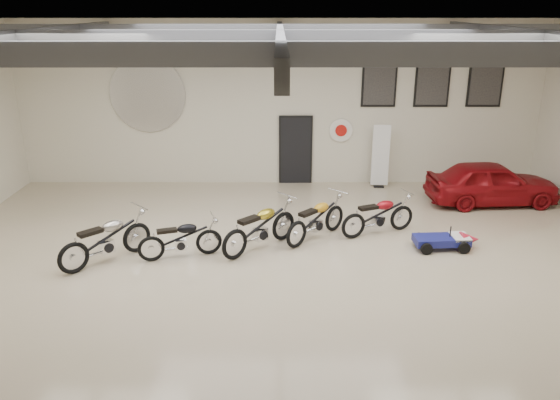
{
  "coord_description": "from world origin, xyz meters",
  "views": [
    {
      "loc": [
        -0.03,
        -10.66,
        5.33
      ],
      "look_at": [
        0.0,
        1.2,
        1.1
      ],
      "focal_mm": 35.0,
      "sensor_mm": 36.0,
      "label": 1
    }
  ],
  "objects_px": {
    "motorcycle_silver": "(105,238)",
    "motorcycle_yellow": "(316,218)",
    "go_kart": "(447,237)",
    "motorcycle_red": "(378,215)",
    "vintage_car": "(492,183)",
    "motorcycle_black": "(180,238)",
    "banner_stand": "(380,157)",
    "motorcycle_gold": "(260,226)"
  },
  "relations": [
    {
      "from": "motorcycle_silver",
      "to": "motorcycle_yellow",
      "type": "relative_size",
      "value": 1.07
    },
    {
      "from": "motorcycle_yellow",
      "to": "go_kart",
      "type": "distance_m",
      "value": 3.07
    },
    {
      "from": "motorcycle_red",
      "to": "go_kart",
      "type": "relative_size",
      "value": 1.28
    },
    {
      "from": "vintage_car",
      "to": "motorcycle_black",
      "type": "bearing_deg",
      "value": 109.62
    },
    {
      "from": "motorcycle_silver",
      "to": "motorcycle_red",
      "type": "bearing_deg",
      "value": -31.01
    },
    {
      "from": "motorcycle_silver",
      "to": "motorcycle_red",
      "type": "xyz_separation_m",
      "value": [
        6.21,
        1.55,
        -0.05
      ]
    },
    {
      "from": "motorcycle_black",
      "to": "motorcycle_red",
      "type": "height_order",
      "value": "motorcycle_red"
    },
    {
      "from": "motorcycle_silver",
      "to": "motorcycle_red",
      "type": "height_order",
      "value": "motorcycle_silver"
    },
    {
      "from": "motorcycle_silver",
      "to": "go_kart",
      "type": "height_order",
      "value": "motorcycle_silver"
    },
    {
      "from": "motorcycle_yellow",
      "to": "banner_stand",
      "type": "bearing_deg",
      "value": 14.61
    },
    {
      "from": "motorcycle_red",
      "to": "vintage_car",
      "type": "xyz_separation_m",
      "value": [
        3.59,
        2.22,
        0.1
      ]
    },
    {
      "from": "motorcycle_black",
      "to": "motorcycle_yellow",
      "type": "height_order",
      "value": "motorcycle_yellow"
    },
    {
      "from": "motorcycle_red",
      "to": "motorcycle_gold",
      "type": "bearing_deg",
      "value": 174.03
    },
    {
      "from": "motorcycle_yellow",
      "to": "go_kart",
      "type": "bearing_deg",
      "value": -57.22
    },
    {
      "from": "motorcycle_gold",
      "to": "go_kart",
      "type": "relative_size",
      "value": 1.41
    },
    {
      "from": "motorcycle_gold",
      "to": "vintage_car",
      "type": "bearing_deg",
      "value": -19.14
    },
    {
      "from": "motorcycle_red",
      "to": "go_kart",
      "type": "bearing_deg",
      "value": -53.31
    },
    {
      "from": "motorcycle_red",
      "to": "motorcycle_yellow",
      "type": "bearing_deg",
      "value": 167.49
    },
    {
      "from": "motorcycle_yellow",
      "to": "motorcycle_red",
      "type": "xyz_separation_m",
      "value": [
        1.54,
        0.28,
        -0.01
      ]
    },
    {
      "from": "motorcycle_gold",
      "to": "motorcycle_red",
      "type": "relative_size",
      "value": 1.1
    },
    {
      "from": "banner_stand",
      "to": "vintage_car",
      "type": "bearing_deg",
      "value": -22.23
    },
    {
      "from": "vintage_car",
      "to": "banner_stand",
      "type": "bearing_deg",
      "value": 58.98
    },
    {
      "from": "motorcycle_red",
      "to": "banner_stand",
      "type": "bearing_deg",
      "value": 56.73
    },
    {
      "from": "banner_stand",
      "to": "motorcycle_red",
      "type": "xyz_separation_m",
      "value": [
        -0.68,
        -3.72,
        -0.45
      ]
    },
    {
      "from": "motorcycle_red",
      "to": "motorcycle_black",
      "type": "bearing_deg",
      "value": 173.15
    },
    {
      "from": "motorcycle_black",
      "to": "go_kart",
      "type": "height_order",
      "value": "motorcycle_black"
    },
    {
      "from": "motorcycle_black",
      "to": "motorcycle_red",
      "type": "bearing_deg",
      "value": -0.94
    },
    {
      "from": "motorcycle_silver",
      "to": "motorcycle_yellow",
      "type": "distance_m",
      "value": 4.84
    },
    {
      "from": "motorcycle_gold",
      "to": "motorcycle_red",
      "type": "xyz_separation_m",
      "value": [
        2.87,
        0.87,
        -0.05
      ]
    },
    {
      "from": "motorcycle_black",
      "to": "motorcycle_gold",
      "type": "height_order",
      "value": "motorcycle_gold"
    },
    {
      "from": "motorcycle_gold",
      "to": "motorcycle_yellow",
      "type": "bearing_deg",
      "value": -20.78
    },
    {
      "from": "go_kart",
      "to": "vintage_car",
      "type": "height_order",
      "value": "vintage_car"
    },
    {
      "from": "motorcycle_gold",
      "to": "vintage_car",
      "type": "height_order",
      "value": "vintage_car"
    },
    {
      "from": "motorcycle_black",
      "to": "motorcycle_yellow",
      "type": "relative_size",
      "value": 0.9
    },
    {
      "from": "motorcycle_black",
      "to": "motorcycle_gold",
      "type": "bearing_deg",
      "value": -2.39
    },
    {
      "from": "vintage_car",
      "to": "go_kart",
      "type": "bearing_deg",
      "value": 141.67
    },
    {
      "from": "banner_stand",
      "to": "motorcycle_silver",
      "type": "distance_m",
      "value": 8.69
    },
    {
      "from": "go_kart",
      "to": "vintage_car",
      "type": "bearing_deg",
      "value": 52.34
    },
    {
      "from": "motorcycle_red",
      "to": "vintage_car",
      "type": "distance_m",
      "value": 4.22
    },
    {
      "from": "motorcycle_black",
      "to": "motorcycle_gold",
      "type": "xyz_separation_m",
      "value": [
        1.76,
        0.46,
        0.09
      ]
    },
    {
      "from": "motorcycle_yellow",
      "to": "vintage_car",
      "type": "distance_m",
      "value": 5.71
    },
    {
      "from": "motorcycle_silver",
      "to": "motorcycle_red",
      "type": "relative_size",
      "value": 1.09
    }
  ]
}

